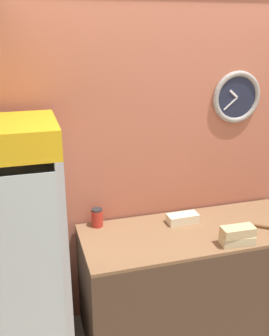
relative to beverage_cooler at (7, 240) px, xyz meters
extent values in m
cube|color=#B7664C|center=(1.35, 0.34, 0.36)|extent=(5.20, 0.06, 2.70)
torus|color=gray|center=(1.82, 0.30, 0.82)|extent=(0.41, 0.04, 0.41)
cylinder|color=#1E2338|center=(1.82, 0.30, 0.82)|extent=(0.34, 0.01, 0.34)
cube|color=white|center=(1.78, 0.29, 0.85)|extent=(0.08, 0.01, 0.07)
cube|color=white|center=(1.76, 0.29, 0.77)|extent=(0.12, 0.01, 0.10)
cube|color=#4C3828|center=(1.35, -0.05, -0.56)|extent=(1.72, 0.69, 0.85)
cube|color=brown|center=(1.35, -0.05, -0.12)|extent=(1.72, 0.69, 0.02)
cube|color=#B2B7BC|center=(0.00, 0.27, -0.18)|extent=(0.74, 0.04, 1.62)
cube|color=#B2B7BC|center=(0.34, -0.04, -0.18)|extent=(0.05, 0.66, 1.62)
cube|color=white|center=(0.00, 0.24, -0.18)|extent=(0.64, 0.02, 1.52)
cube|color=silver|center=(0.00, -0.38, -0.18)|extent=(0.64, 0.01, 1.52)
cube|color=silver|center=(0.00, -0.06, -0.53)|extent=(0.62, 0.54, 0.01)
cube|color=silver|center=(0.00, -0.06, -0.17)|extent=(0.62, 0.54, 0.01)
cube|color=silver|center=(0.00, -0.06, 0.20)|extent=(0.62, 0.54, 0.01)
cylinder|color=#5B2D19|center=(0.20, -0.29, -0.08)|extent=(0.06, 0.06, 0.16)
cylinder|color=#5B2D19|center=(0.20, -0.29, 0.03)|extent=(0.02, 0.02, 0.07)
cylinder|color=#72337F|center=(0.06, -0.28, -0.07)|extent=(0.08, 0.08, 0.17)
cylinder|color=#72337F|center=(0.06, -0.28, 0.05)|extent=(0.03, 0.03, 0.07)
cylinder|color=#72337F|center=(0.20, -0.28, 0.29)|extent=(0.07, 0.07, 0.17)
cylinder|color=#72337F|center=(0.20, -0.28, 0.41)|extent=(0.03, 0.03, 0.07)
cylinder|color=#2D6B38|center=(0.09, -0.28, -0.46)|extent=(0.08, 0.08, 0.12)
cylinder|color=#2D6B38|center=(0.09, -0.28, -0.38)|extent=(0.03, 0.03, 0.05)
cube|color=beige|center=(1.55, -0.32, -0.07)|extent=(0.25, 0.13, 0.07)
cube|color=tan|center=(1.55, -0.32, -0.01)|extent=(0.24, 0.11, 0.07)
cube|color=beige|center=(1.31, 0.09, -0.07)|extent=(0.25, 0.12, 0.07)
cube|color=brown|center=(1.86, -0.17, -0.10)|extent=(0.11, 0.09, 0.02)
cylinder|color=#B72D23|center=(0.65, 0.22, -0.04)|extent=(0.09, 0.09, 0.13)
cylinder|color=#262628|center=(0.65, 0.22, 0.03)|extent=(0.08, 0.08, 0.01)
camera|label=1|loc=(0.17, -2.46, 1.34)|focal=42.00mm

